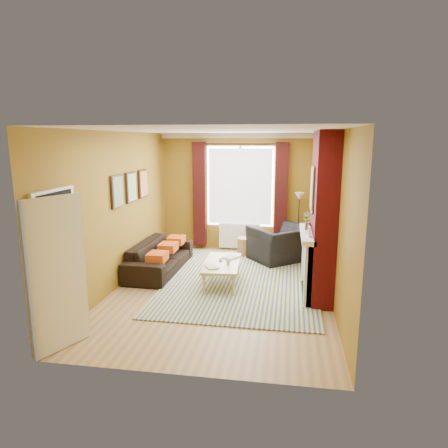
{
  "coord_description": "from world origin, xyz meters",
  "views": [
    {
      "loc": [
        1.12,
        -6.75,
        2.66
      ],
      "look_at": [
        0.0,
        0.25,
        1.15
      ],
      "focal_mm": 32.0,
      "sensor_mm": 36.0,
      "label": 1
    }
  ],
  "objects_px": {
    "armchair": "(280,244)",
    "floor_lamp": "(299,206)",
    "coffee_table": "(222,265)",
    "wicker_stool": "(244,247)",
    "sofa": "(160,256)"
  },
  "relations": [
    {
      "from": "coffee_table",
      "to": "floor_lamp",
      "type": "distance_m",
      "value": 2.7
    },
    {
      "from": "armchair",
      "to": "wicker_stool",
      "type": "height_order",
      "value": "armchair"
    },
    {
      "from": "sofa",
      "to": "coffee_table",
      "type": "xyz_separation_m",
      "value": [
        1.38,
        -0.56,
        0.07
      ]
    },
    {
      "from": "wicker_stool",
      "to": "floor_lamp",
      "type": "relative_size",
      "value": 0.29
    },
    {
      "from": "coffee_table",
      "to": "wicker_stool",
      "type": "relative_size",
      "value": 3.04
    },
    {
      "from": "wicker_stool",
      "to": "armchair",
      "type": "bearing_deg",
      "value": -19.88
    },
    {
      "from": "sofa",
      "to": "floor_lamp",
      "type": "distance_m",
      "value": 3.35
    },
    {
      "from": "coffee_table",
      "to": "floor_lamp",
      "type": "bearing_deg",
      "value": 53.05
    },
    {
      "from": "wicker_stool",
      "to": "coffee_table",
      "type": "bearing_deg",
      "value": -96.24
    },
    {
      "from": "armchair",
      "to": "coffee_table",
      "type": "height_order",
      "value": "armchair"
    },
    {
      "from": "coffee_table",
      "to": "armchair",
      "type": "bearing_deg",
      "value": 54.12
    },
    {
      "from": "floor_lamp",
      "to": "armchair",
      "type": "bearing_deg",
      "value": -126.82
    },
    {
      "from": "coffee_table",
      "to": "floor_lamp",
      "type": "xyz_separation_m",
      "value": [
        1.43,
        2.15,
        0.79
      ]
    },
    {
      "from": "armchair",
      "to": "floor_lamp",
      "type": "bearing_deg",
      "value": -165.74
    },
    {
      "from": "coffee_table",
      "to": "floor_lamp",
      "type": "height_order",
      "value": "floor_lamp"
    }
  ]
}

